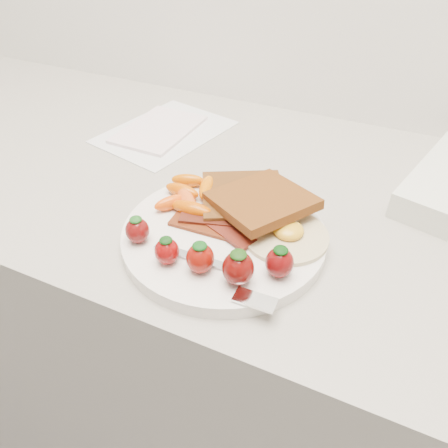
% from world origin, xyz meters
% --- Properties ---
extents(counter, '(2.00, 0.60, 0.90)m').
position_xyz_m(counter, '(0.00, 1.70, 0.45)').
color(counter, gray).
rests_on(counter, ground).
extents(plate, '(0.27, 0.27, 0.02)m').
position_xyz_m(plate, '(-0.01, 1.56, 0.91)').
color(plate, white).
rests_on(plate, counter).
extents(toast_lower, '(0.16, 0.16, 0.01)m').
position_xyz_m(toast_lower, '(-0.01, 1.63, 0.93)').
color(toast_lower, '#4F2412').
rests_on(toast_lower, plate).
extents(toast_upper, '(0.16, 0.16, 0.03)m').
position_xyz_m(toast_upper, '(0.02, 1.62, 0.94)').
color(toast_upper, '#502D0B').
rests_on(toast_upper, toast_lower).
extents(fried_egg, '(0.14, 0.14, 0.02)m').
position_xyz_m(fried_egg, '(0.07, 1.58, 0.92)').
color(fried_egg, beige).
rests_on(fried_egg, plate).
extents(bacon_strips, '(0.12, 0.07, 0.01)m').
position_xyz_m(bacon_strips, '(-0.02, 1.56, 0.92)').
color(bacon_strips, '#4B1A06').
rests_on(bacon_strips, plate).
extents(baby_carrots, '(0.10, 0.11, 0.02)m').
position_xyz_m(baby_carrots, '(-0.08, 1.60, 0.93)').
color(baby_carrots, '#C95000').
rests_on(baby_carrots, plate).
extents(strawberries, '(0.21, 0.07, 0.05)m').
position_xyz_m(strawberries, '(0.01, 1.49, 0.94)').
color(strawberries, '#5D0B0A').
rests_on(strawberries, plate).
extents(fork, '(0.17, 0.05, 0.00)m').
position_xyz_m(fork, '(0.03, 1.48, 0.92)').
color(fork, silver).
rests_on(fork, plate).
extents(paper_sheet, '(0.22, 0.27, 0.00)m').
position_xyz_m(paper_sheet, '(-0.24, 1.80, 0.90)').
color(paper_sheet, silver).
rests_on(paper_sheet, counter).
extents(notepad, '(0.12, 0.18, 0.01)m').
position_xyz_m(notepad, '(-0.26, 1.80, 0.91)').
color(notepad, silver).
rests_on(notepad, paper_sheet).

